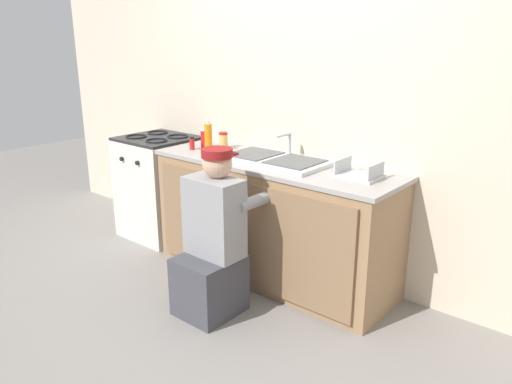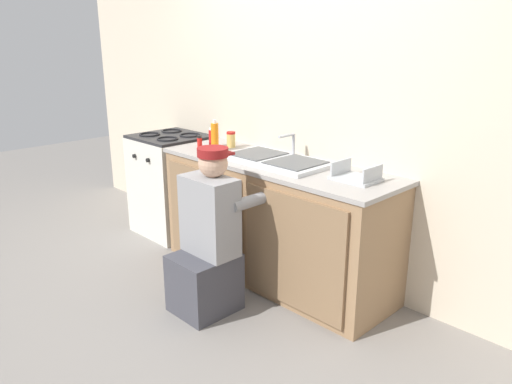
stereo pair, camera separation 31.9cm
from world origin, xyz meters
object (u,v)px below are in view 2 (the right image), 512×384
Objects in this scene: spice_bottle_red at (200,142)px; soda_cup_red at (214,138)px; plumber_person at (208,245)px; soap_bottle_orange at (215,137)px; condiment_jar at (231,139)px; stove_range at (172,184)px; dish_rack_tray at (356,177)px; sink_double_basin at (276,160)px.

soda_cup_red is at bearing 75.05° from spice_bottle_red.
plumber_person is 1.01m from soap_bottle_orange.
plumber_person is 7.26× the size of soda_cup_red.
spice_bottle_red is at bearing -125.48° from condiment_jar.
soap_bottle_orange reaches higher than condiment_jar.
stove_range is at bearing -171.07° from condiment_jar.
soda_cup_red is 0.16m from soap_bottle_orange.
plumber_person reaches higher than spice_bottle_red.
spice_bottle_red is at bearing -175.20° from dish_rack_tray.
stove_range is 0.84× the size of plumber_person.
sink_double_basin is 2.86× the size of dish_rack_tray.
soda_cup_red is at bearing 178.27° from sink_double_basin.
condiment_jar is 0.26m from spice_bottle_red.
soap_bottle_orange is (-0.61, 0.59, 0.56)m from plumber_person.
soda_cup_red reaches higher than stove_range.
plumber_person reaches higher than stove_range.
dish_rack_tray reaches higher than spice_bottle_red.
soda_cup_red is 1.40m from dish_rack_tray.
soda_cup_red is 0.13m from spice_bottle_red.
sink_double_basin is at bearing -178.25° from dish_rack_tray.
condiment_jar is at bearing 169.84° from sink_double_basin.
soap_bottle_orange reaches higher than plumber_person.
soap_bottle_orange is at bearing -5.55° from stove_range.
condiment_jar is (0.12, 0.09, -0.01)m from soda_cup_red.
sink_double_basin reaches higher than spice_bottle_red.
condiment_jar reaches higher than spice_bottle_red.
soap_bottle_orange is at bearing -173.12° from sink_double_basin.
soda_cup_red is 1.19× the size of condiment_jar.
plumber_person is 1.07m from spice_bottle_red.
sink_double_basin is at bearing -10.16° from condiment_jar.
sink_double_basin is at bearing 0.09° from stove_range.
condiment_jar is at bearing 8.93° from stove_range.
plumber_person is 3.94× the size of dish_rack_tray.
spice_bottle_red is (-0.77, 0.56, 0.49)m from plumber_person.
sink_double_basin is 0.62m from condiment_jar.
stove_range is 1.48m from plumber_person.
soap_bottle_orange is at bearing -36.30° from soda_cup_red.
dish_rack_tray is at bearing 45.77° from plumber_person.
sink_double_basin reaches higher than dish_rack_tray.
condiment_jar is 1.29m from dish_rack_tray.
stove_range is at bearing -177.66° from soda_cup_red.
plumber_person is 4.42× the size of soap_bottle_orange.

